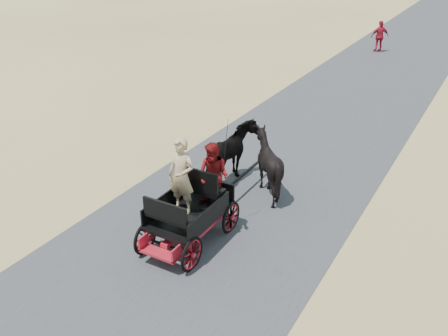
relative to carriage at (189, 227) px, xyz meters
The scene contains 8 objects.
ground 2.46m from the carriage, 86.01° to the right, with size 140.00×140.00×0.00m, color tan.
road 2.46m from the carriage, 86.01° to the right, with size 6.00×140.00×0.01m, color #38383A.
carriage is the anchor object (origin of this frame).
horse_left 3.09m from the carriage, 100.39° to the left, with size 0.91×2.01×1.70m, color black.
horse_right 3.09m from the carriage, 79.61° to the left, with size 1.37×1.54×1.70m, color black.
driver_man 1.28m from the carriage, 165.96° to the left, with size 0.66×0.43×1.80m, color tan.
passenger_woman 1.33m from the carriage, 63.43° to the left, with size 0.77×0.60×1.58m, color #660C0F.
pedestrian 20.96m from the carriage, 92.77° to the left, with size 1.01×0.42×1.73m, color maroon.
Camera 1 is at (5.35, -5.57, 6.71)m, focal length 40.00 mm.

